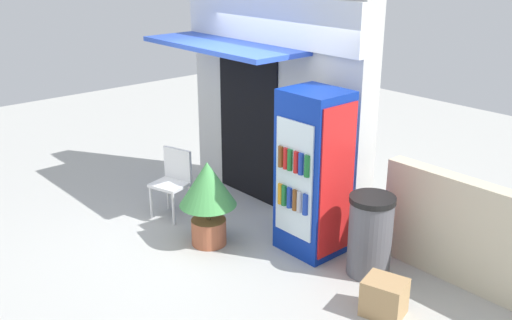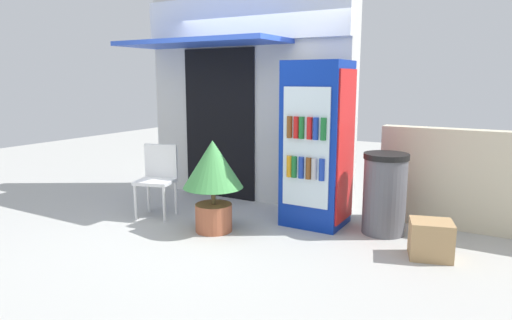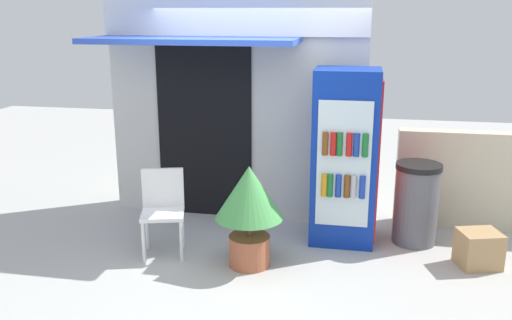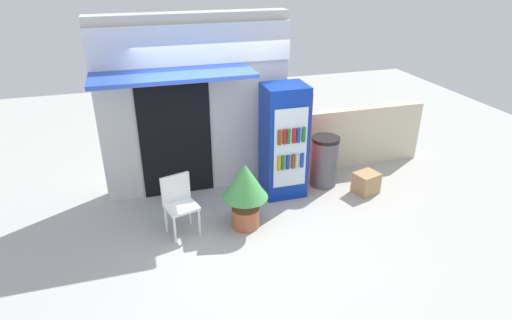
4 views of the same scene
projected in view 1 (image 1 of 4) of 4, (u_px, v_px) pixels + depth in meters
ground at (211, 237)px, 7.15m from camera, size 16.00×16.00×0.00m
storefront_building at (273, 92)px, 7.70m from camera, size 3.08×1.20×2.93m
drink_cooler at (313, 173)px, 6.55m from camera, size 0.70×0.65×1.90m
plastic_chair at (173, 178)px, 7.58m from camera, size 0.52×0.49×0.89m
potted_plant_near_shop at (208, 193)px, 6.77m from camera, size 0.67×0.67×1.03m
trash_bin at (370, 235)px, 6.21m from camera, size 0.49×0.49×0.90m
stone_boundary_wall at (491, 243)px, 5.81m from camera, size 2.43×0.20×1.14m
cardboard_box at (384, 297)px, 5.60m from camera, size 0.46×0.43×0.36m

